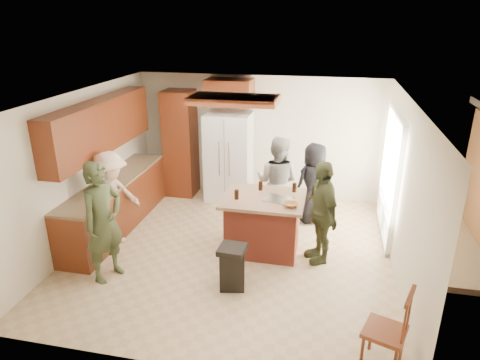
% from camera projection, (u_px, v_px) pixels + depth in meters
% --- Properties ---
extents(person_front_left, '(0.67, 0.77, 1.77)m').
position_uv_depth(person_front_left, '(103.00, 222.00, 5.98)').
color(person_front_left, '#3A4327').
rests_on(person_front_left, ground).
extents(person_behind_left, '(0.90, 0.66, 1.66)m').
position_uv_depth(person_behind_left, '(277.00, 182.00, 7.59)').
color(person_behind_left, gray).
rests_on(person_behind_left, ground).
extents(person_behind_right, '(0.87, 0.80, 1.50)m').
position_uv_depth(person_behind_right, '(314.00, 183.00, 7.74)').
color(person_behind_right, black).
rests_on(person_behind_right, ground).
extents(person_side_right, '(0.83, 1.07, 1.63)m').
position_uv_depth(person_side_right, '(321.00, 212.00, 6.45)').
color(person_side_right, '#3F4327').
rests_on(person_side_right, ground).
extents(person_counter, '(0.87, 1.15, 1.61)m').
position_uv_depth(person_counter, '(111.00, 200.00, 6.92)').
color(person_counter, tan).
rests_on(person_counter, ground).
extents(left_cabinetry, '(0.64, 3.00, 2.30)m').
position_uv_depth(left_cabinetry, '(111.00, 178.00, 7.41)').
color(left_cabinetry, maroon).
rests_on(left_cabinetry, ground).
extents(back_wall_units, '(1.80, 0.60, 2.45)m').
position_uv_depth(back_wall_units, '(192.00, 131.00, 8.72)').
color(back_wall_units, maroon).
rests_on(back_wall_units, ground).
extents(refrigerator, '(0.90, 0.76, 1.80)m').
position_uv_depth(refrigerator, '(229.00, 157.00, 8.67)').
color(refrigerator, white).
rests_on(refrigerator, ground).
extents(kitchen_island, '(1.28, 1.03, 0.93)m').
position_uv_depth(kitchen_island, '(263.00, 223.00, 6.85)').
color(kitchen_island, '#A23929').
rests_on(kitchen_island, ground).
extents(island_items, '(1.00, 0.73, 0.15)m').
position_uv_depth(island_items, '(278.00, 198.00, 6.58)').
color(island_items, silver).
rests_on(island_items, kitchen_island).
extents(trash_bin, '(0.40, 0.40, 0.63)m').
position_uv_depth(trash_bin, '(232.00, 267.00, 5.96)').
color(trash_bin, black).
rests_on(trash_bin, ground).
extents(spindle_chair, '(0.54, 0.54, 0.99)m').
position_uv_depth(spindle_chair, '(387.00, 332.00, 4.53)').
color(spindle_chair, maroon).
rests_on(spindle_chair, ground).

